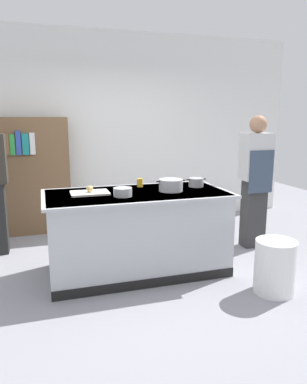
% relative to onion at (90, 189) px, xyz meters
% --- Properties ---
extents(ground_plane, '(10.00, 10.00, 0.00)m').
position_rel_onion_xyz_m(ground_plane, '(0.50, -0.06, -0.96)').
color(ground_plane, gray).
extents(back_wall, '(6.40, 0.12, 3.00)m').
position_rel_onion_xyz_m(back_wall, '(0.50, 2.04, 0.54)').
color(back_wall, white).
rests_on(back_wall, ground_plane).
extents(counter_island, '(1.98, 0.98, 0.90)m').
position_rel_onion_xyz_m(counter_island, '(0.50, -0.06, -0.49)').
color(counter_island, '#B7BABF').
rests_on(counter_island, ground_plane).
extents(cutting_board, '(0.40, 0.28, 0.02)m').
position_rel_onion_xyz_m(cutting_board, '(0.00, 0.02, -0.05)').
color(cutting_board, silver).
rests_on(cutting_board, counter_island).
extents(onion, '(0.07, 0.07, 0.07)m').
position_rel_onion_xyz_m(onion, '(0.00, 0.00, 0.00)').
color(onion, tan).
rests_on(onion, cutting_board).
extents(stock_pot, '(0.33, 0.26, 0.13)m').
position_rel_onion_xyz_m(stock_pot, '(0.87, -0.10, 0.01)').
color(stock_pot, '#B7BABF').
rests_on(stock_pot, counter_island).
extents(sauce_pan, '(0.24, 0.17, 0.10)m').
position_rel_onion_xyz_m(sauce_pan, '(1.24, 0.06, -0.00)').
color(sauce_pan, '#99999E').
rests_on(sauce_pan, counter_island).
extents(mixing_bowl, '(0.19, 0.19, 0.09)m').
position_rel_onion_xyz_m(mixing_bowl, '(0.31, -0.21, -0.01)').
color(mixing_bowl, '#B7BABF').
rests_on(mixing_bowl, counter_island).
extents(juice_cup, '(0.07, 0.07, 0.10)m').
position_rel_onion_xyz_m(juice_cup, '(0.61, 0.24, -0.01)').
color(juice_cup, yellow).
rests_on(juice_cup, counter_island).
extents(trash_bin, '(0.39, 0.39, 0.53)m').
position_rel_onion_xyz_m(trash_bin, '(1.65, -0.95, -0.69)').
color(trash_bin, white).
rests_on(trash_bin, ground_plane).
extents(person_chef, '(0.38, 0.25, 1.72)m').
position_rel_onion_xyz_m(person_chef, '(2.17, 0.27, -0.04)').
color(person_chef, '#313131').
rests_on(person_chef, ground_plane).
extents(bookshelf, '(1.10, 0.31, 1.70)m').
position_rel_onion_xyz_m(bookshelf, '(-0.63, 1.74, -0.10)').
color(bookshelf, brown).
rests_on(bookshelf, ground_plane).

